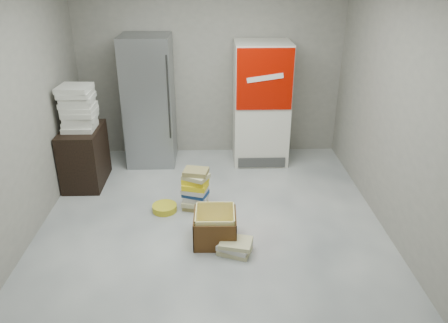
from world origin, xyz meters
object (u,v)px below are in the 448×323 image
Objects in this scene: steel_fridge at (149,101)px; phonebook_stack_main at (195,189)px; cardboard_box at (215,229)px; wood_shelf at (85,156)px; coke_cooler at (261,103)px.

steel_fridge is 1.78m from phonebook_stack_main.
cardboard_box is at bearing -51.56° from phonebook_stack_main.
steel_fridge is 2.37× the size of wood_shelf.
steel_fridge reaches higher than coke_cooler.
phonebook_stack_main is at bearing 109.66° from cardboard_box.
steel_fridge is 2.51m from cardboard_box.
wood_shelf is 1.71m from phonebook_stack_main.
cardboard_box is (1.77, -1.45, -0.25)m from wood_shelf.
cardboard_box is at bearing -108.08° from coke_cooler.
steel_fridge is at bearing 179.82° from coke_cooler.
coke_cooler is (1.65, -0.01, -0.05)m from steel_fridge.
phonebook_stack_main is at bearing -64.54° from steel_fridge.
steel_fridge is 4.03× the size of cardboard_box.
phonebook_stack_main is at bearing -122.67° from coke_cooler.
phonebook_stack_main is at bearing -26.04° from wood_shelf.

